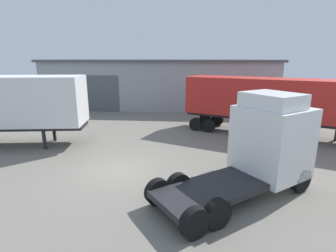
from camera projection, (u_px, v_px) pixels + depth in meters
ground_plane at (118, 171)px, 12.53m from camera, size 60.00×60.00×0.00m
warehouse_building at (160, 83)px, 29.32m from camera, size 24.27×8.69×5.08m
tractor_unit_white at (262, 145)px, 10.53m from camera, size 6.68×5.87×3.94m
container_trailer_grey at (3, 103)px, 15.57m from camera, size 9.50×3.72×4.23m
container_trailer_green at (275, 100)px, 17.61m from camera, size 12.13×6.87×3.94m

